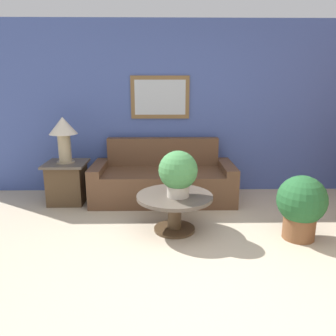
{
  "coord_description": "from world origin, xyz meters",
  "views": [
    {
      "loc": [
        -0.52,
        -2.27,
        1.67
      ],
      "look_at": [
        -0.45,
        1.91,
        0.6
      ],
      "focal_mm": 35.0,
      "sensor_mm": 36.0,
      "label": 1
    }
  ],
  "objects_px": {
    "couch_main": "(163,181)",
    "table_lamp": "(63,132)",
    "potted_plant_on_table": "(178,172)",
    "coffee_table": "(175,205)",
    "side_table": "(67,182)",
    "potted_plant_floor": "(301,204)"
  },
  "relations": [
    {
      "from": "potted_plant_on_table",
      "to": "potted_plant_floor",
      "type": "height_order",
      "value": "potted_plant_on_table"
    },
    {
      "from": "coffee_table",
      "to": "potted_plant_on_table",
      "type": "height_order",
      "value": "potted_plant_on_table"
    },
    {
      "from": "potted_plant_on_table",
      "to": "potted_plant_floor",
      "type": "relative_size",
      "value": 0.73
    },
    {
      "from": "table_lamp",
      "to": "potted_plant_floor",
      "type": "relative_size",
      "value": 0.89
    },
    {
      "from": "table_lamp",
      "to": "potted_plant_on_table",
      "type": "height_order",
      "value": "table_lamp"
    },
    {
      "from": "coffee_table",
      "to": "side_table",
      "type": "relative_size",
      "value": 1.48
    },
    {
      "from": "coffee_table",
      "to": "potted_plant_on_table",
      "type": "xyz_separation_m",
      "value": [
        0.04,
        -0.05,
        0.4
      ]
    },
    {
      "from": "couch_main",
      "to": "potted_plant_on_table",
      "type": "xyz_separation_m",
      "value": [
        0.17,
        -1.14,
        0.43
      ]
    },
    {
      "from": "couch_main",
      "to": "coffee_table",
      "type": "xyz_separation_m",
      "value": [
        0.13,
        -1.09,
        0.03
      ]
    },
    {
      "from": "couch_main",
      "to": "potted_plant_floor",
      "type": "bearing_deg",
      "value": -41.14
    },
    {
      "from": "potted_plant_on_table",
      "to": "couch_main",
      "type": "bearing_deg",
      "value": 98.35
    },
    {
      "from": "potted_plant_floor",
      "to": "side_table",
      "type": "bearing_deg",
      "value": 157.21
    },
    {
      "from": "potted_plant_on_table",
      "to": "coffee_table",
      "type": "bearing_deg",
      "value": 126.33
    },
    {
      "from": "coffee_table",
      "to": "couch_main",
      "type": "bearing_deg",
      "value": 96.9
    },
    {
      "from": "coffee_table",
      "to": "potted_plant_on_table",
      "type": "distance_m",
      "value": 0.41
    },
    {
      "from": "potted_plant_floor",
      "to": "coffee_table",
      "type": "bearing_deg",
      "value": 170.64
    },
    {
      "from": "couch_main",
      "to": "table_lamp",
      "type": "bearing_deg",
      "value": -175.78
    },
    {
      "from": "coffee_table",
      "to": "table_lamp",
      "type": "xyz_separation_m",
      "value": [
        -1.51,
        0.99,
        0.71
      ]
    },
    {
      "from": "couch_main",
      "to": "side_table",
      "type": "relative_size",
      "value": 3.47
    },
    {
      "from": "couch_main",
      "to": "side_table",
      "type": "bearing_deg",
      "value": -175.78
    },
    {
      "from": "couch_main",
      "to": "table_lamp",
      "type": "distance_m",
      "value": 1.57
    },
    {
      "from": "coffee_table",
      "to": "side_table",
      "type": "xyz_separation_m",
      "value": [
        -1.51,
        0.99,
        -0.02
      ]
    }
  ]
}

